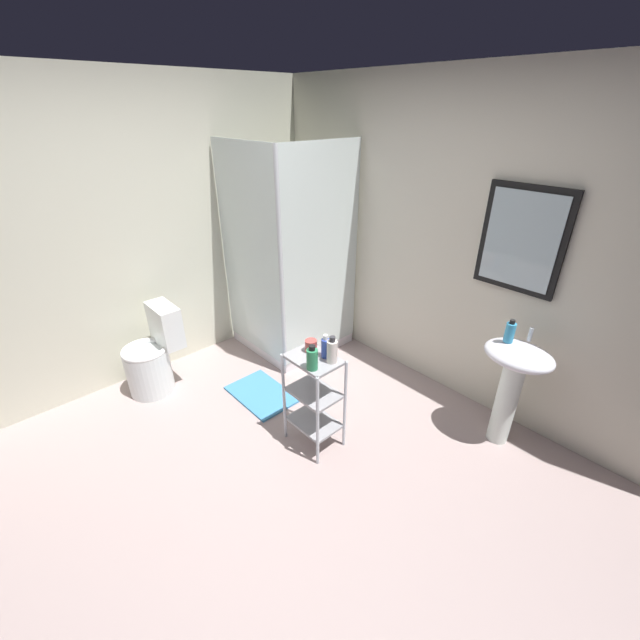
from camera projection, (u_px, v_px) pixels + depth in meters
name	position (u px, v px, depth m)	size (l,w,h in m)	color
ground_plane	(267.00, 481.00, 2.74)	(4.20, 4.20, 0.02)	#A7918F
wall_back	(445.00, 244.00, 3.25)	(4.20, 0.14, 2.50)	beige
wall_left	(125.00, 240.00, 3.35)	(0.10, 4.20, 2.50)	beige
shower_stall	(290.00, 306.00, 4.04)	(0.92, 0.92, 2.00)	white
pedestal_sink	(513.00, 375.00, 2.82)	(0.46, 0.37, 0.81)	white
sink_faucet	(530.00, 334.00, 2.76)	(0.03, 0.03, 0.10)	silver
toilet	(153.00, 358.00, 3.49)	(0.37, 0.49, 0.76)	white
storage_cart	(314.00, 394.00, 2.86)	(0.38, 0.28, 0.74)	silver
hand_soap_bottle	(510.00, 332.00, 2.74)	(0.06, 0.06, 0.17)	#389ED1
shampoo_bottle_blue	(325.00, 348.00, 2.70)	(0.06, 0.06, 0.17)	#344EB5
lotion_bottle_white	(332.00, 351.00, 2.64)	(0.07, 0.07, 0.19)	white
body_wash_bottle_green	(312.00, 359.00, 2.57)	(0.07, 0.07, 0.17)	#2D8B57
rinse_cup	(311.00, 346.00, 2.77)	(0.08, 0.08, 0.09)	#B24742
bath_mat	(262.00, 394.00, 3.54)	(0.60, 0.40, 0.02)	teal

